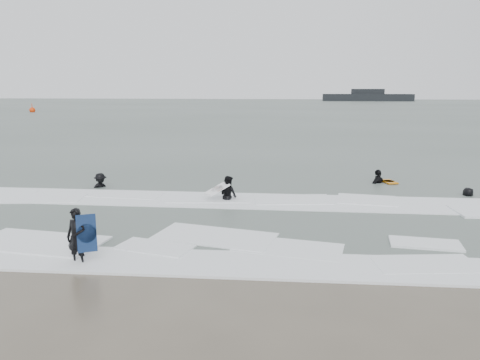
# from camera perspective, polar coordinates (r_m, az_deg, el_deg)

# --- Properties ---
(ground) EXTENTS (320.00, 320.00, 0.00)m
(ground) POSITION_cam_1_polar(r_m,az_deg,el_deg) (12.70, -2.40, -9.30)
(ground) COLOR brown
(ground) RESTS_ON ground
(sea) EXTENTS (320.00, 320.00, 0.00)m
(sea) POSITION_cam_1_polar(r_m,az_deg,el_deg) (91.88, 4.96, 8.51)
(sea) COLOR #47544C
(sea) RESTS_ON ground
(surfer_centre) EXTENTS (0.61, 0.47, 1.50)m
(surfer_centre) POSITION_cam_1_polar(r_m,az_deg,el_deg) (12.84, -19.10, -9.71)
(surfer_centre) COLOR black
(surfer_centre) RESTS_ON ground
(surfer_wading) EXTENTS (0.97, 0.97, 1.58)m
(surfer_wading) POSITION_cam_1_polar(r_m,az_deg,el_deg) (18.59, -1.42, -2.61)
(surfer_wading) COLOR black
(surfer_wading) RESTS_ON ground
(surfer_breaker) EXTENTS (1.09, 1.14, 1.55)m
(surfer_breaker) POSITION_cam_1_polar(r_m,az_deg,el_deg) (21.78, -16.62, -1.01)
(surfer_breaker) COLOR black
(surfer_breaker) RESTS_ON ground
(surfer_right_near) EXTENTS (1.09, 1.07, 1.83)m
(surfer_right_near) POSITION_cam_1_polar(r_m,az_deg,el_deg) (22.83, 16.47, -0.45)
(surfer_right_near) COLOR black
(surfer_right_near) RESTS_ON ground
(surfer_right_far) EXTENTS (0.88, 0.73, 1.54)m
(surfer_right_far) POSITION_cam_1_polar(r_m,az_deg,el_deg) (21.48, 26.01, -1.87)
(surfer_right_far) COLOR black
(surfer_right_far) RESTS_ON ground
(surf_foam) EXTENTS (30.03, 9.06, 0.09)m
(surf_foam) POSITION_cam_1_polar(r_m,az_deg,el_deg) (16.18, -0.48, -4.58)
(surf_foam) COLOR white
(surf_foam) RESTS_ON ground
(bodyboards) EXTENTS (10.34, 11.95, 1.25)m
(bodyboards) POSITION_cam_1_polar(r_m,az_deg,el_deg) (17.38, 2.65, -1.91)
(bodyboards) COLOR #0F2249
(bodyboards) RESTS_ON ground
(buoy) EXTENTS (1.00, 1.00, 1.65)m
(buoy) POSITION_cam_1_polar(r_m,az_deg,el_deg) (91.12, -23.99, 7.79)
(buoy) COLOR red
(buoy) RESTS_ON ground
(vessel_horizon) EXTENTS (27.60, 4.93, 3.75)m
(vessel_horizon) POSITION_cam_1_polar(r_m,az_deg,el_deg) (154.45, 15.28, 9.78)
(vessel_horizon) COLOR black
(vessel_horizon) RESTS_ON ground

